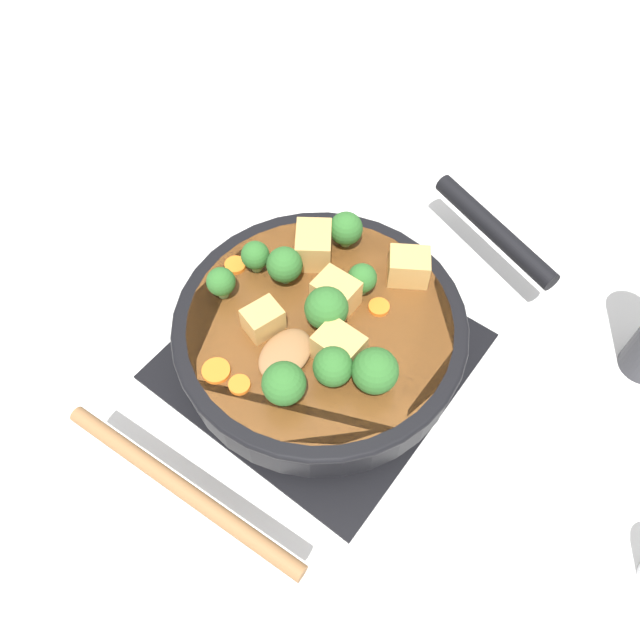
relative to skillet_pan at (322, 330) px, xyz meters
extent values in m
plane|color=silver|center=(0.00, 0.00, -0.06)|extent=(2.40, 2.40, 0.00)
cube|color=black|center=(0.00, 0.00, -0.05)|extent=(0.31, 0.31, 0.01)
torus|color=black|center=(0.00, 0.00, -0.04)|extent=(0.24, 0.24, 0.01)
cube|color=black|center=(0.00, 0.00, -0.04)|extent=(0.01, 0.23, 0.01)
cube|color=black|center=(0.00, 0.00, -0.04)|extent=(0.23, 0.01, 0.01)
cylinder|color=black|center=(0.00, 0.00, 0.00)|extent=(0.32, 0.32, 0.05)
cylinder|color=brown|center=(0.00, 0.00, 0.00)|extent=(0.29, 0.29, 0.04)
torus|color=black|center=(0.00, 0.00, 0.02)|extent=(0.33, 0.33, 0.01)
cylinder|color=black|center=(-0.08, -0.24, 0.01)|extent=(0.19, 0.09, 0.02)
ellipsoid|color=olive|center=(0.00, 0.06, 0.03)|extent=(0.05, 0.07, 0.01)
cylinder|color=olive|center=(-0.01, 0.23, 0.03)|extent=(0.27, 0.03, 0.02)
cube|color=tan|center=(-0.04, 0.03, 0.04)|extent=(0.05, 0.04, 0.04)
cube|color=tan|center=(0.06, -0.06, 0.04)|extent=(0.06, 0.06, 0.04)
cube|color=tan|center=(-0.04, -0.11, 0.04)|extent=(0.06, 0.05, 0.04)
cube|color=tan|center=(0.00, -0.03, 0.04)|extent=(0.05, 0.04, 0.04)
cube|color=tan|center=(0.04, 0.05, 0.04)|extent=(0.04, 0.05, 0.03)
cylinder|color=#709956|center=(0.07, -0.02, 0.03)|extent=(0.01, 0.01, 0.01)
sphere|color=#2D6628|center=(0.07, -0.02, 0.05)|extent=(0.04, 0.04, 0.04)
cylinder|color=#709956|center=(0.10, -0.01, 0.03)|extent=(0.01, 0.01, 0.01)
sphere|color=#2D6628|center=(0.10, -0.01, 0.05)|extent=(0.03, 0.03, 0.03)
cylinder|color=#709956|center=(-0.01, -0.06, 0.03)|extent=(0.01, 0.01, 0.01)
sphere|color=#2D6628|center=(-0.01, -0.06, 0.05)|extent=(0.03, 0.03, 0.03)
cylinder|color=#709956|center=(-0.09, 0.03, 0.03)|extent=(0.01, 0.01, 0.01)
sphere|color=#2D6628|center=(-0.09, 0.03, 0.05)|extent=(0.05, 0.05, 0.05)
cylinder|color=#709956|center=(-0.03, 0.10, 0.03)|extent=(0.01, 0.01, 0.01)
sphere|color=#2D6628|center=(-0.03, 0.10, 0.05)|extent=(0.04, 0.04, 0.04)
cylinder|color=#709956|center=(-0.01, 0.01, 0.03)|extent=(0.01, 0.01, 0.01)
sphere|color=#2D6628|center=(-0.01, 0.01, 0.05)|extent=(0.05, 0.05, 0.05)
cylinder|color=#709956|center=(0.04, -0.10, 0.03)|extent=(0.01, 0.01, 0.01)
sphere|color=#2D6628|center=(0.04, -0.10, 0.05)|extent=(0.04, 0.04, 0.04)
cylinder|color=#709956|center=(-0.05, 0.05, 0.03)|extent=(0.01, 0.01, 0.01)
sphere|color=#2D6628|center=(-0.05, 0.05, 0.05)|extent=(0.04, 0.04, 0.04)
cylinder|color=#709956|center=(0.11, 0.04, 0.03)|extent=(0.01, 0.01, 0.01)
sphere|color=#2D6628|center=(0.11, 0.04, 0.05)|extent=(0.03, 0.03, 0.03)
cylinder|color=orange|center=(0.02, 0.12, 0.03)|extent=(0.02, 0.02, 0.01)
cylinder|color=orange|center=(0.05, 0.12, 0.03)|extent=(0.03, 0.03, 0.01)
cylinder|color=orange|center=(0.12, 0.00, 0.03)|extent=(0.02, 0.02, 0.01)
cylinder|color=orange|center=(-0.04, -0.05, 0.03)|extent=(0.02, 0.02, 0.01)
camera|label=1|loc=(-0.23, 0.30, 0.59)|focal=35.00mm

